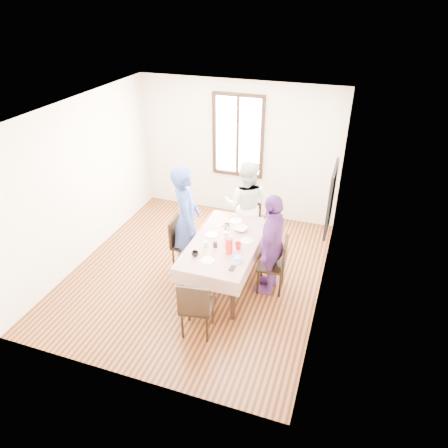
{
  "coord_description": "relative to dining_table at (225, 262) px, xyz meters",
  "views": [
    {
      "loc": [
        2.21,
        -5.08,
        4.17
      ],
      "look_at": [
        0.52,
        -0.13,
        1.1
      ],
      "focal_mm": 32.84,
      "sensor_mm": 36.0,
      "label": 1
    }
  ],
  "objects": [
    {
      "name": "ground",
      "position": [
        -0.52,
        0.08,
        -0.38
      ],
      "size": [
        4.5,
        4.5,
        0.0
      ],
      "primitive_type": "plane",
      "color": "black",
      "rests_on": "ground"
    },
    {
      "name": "back_wall",
      "position": [
        -0.52,
        2.33,
        0.98
      ],
      "size": [
        4.0,
        0.0,
        4.0
      ],
      "primitive_type": "plane",
      "rotation": [
        1.57,
        0.0,
        0.0
      ],
      "color": "beige",
      "rests_on": "ground"
    },
    {
      "name": "right_wall",
      "position": [
        1.48,
        0.08,
        0.98
      ],
      "size": [
        0.0,
        4.5,
        4.5
      ],
      "primitive_type": "plane",
      "rotation": [
        1.57,
        0.0,
        -1.57
      ],
      "color": "beige",
      "rests_on": "ground"
    },
    {
      "name": "window_frame",
      "position": [
        -0.52,
        2.31,
        1.27
      ],
      "size": [
        1.02,
        0.06,
        1.62
      ],
      "primitive_type": "cube",
      "color": "black",
      "rests_on": "back_wall"
    },
    {
      "name": "window_pane",
      "position": [
        -0.52,
        2.32,
        1.27
      ],
      "size": [
        0.9,
        0.02,
        1.5
      ],
      "primitive_type": "cube",
      "color": "white",
      "rests_on": "back_wall"
    },
    {
      "name": "art_poster",
      "position": [
        1.46,
        0.38,
        1.18
      ],
      "size": [
        0.04,
        0.76,
        0.96
      ],
      "primitive_type": "cube",
      "color": "red",
      "rests_on": "right_wall"
    },
    {
      "name": "dining_table",
      "position": [
        0.0,
        0.0,
        0.0
      ],
      "size": [
        0.88,
        1.7,
        0.75
      ],
      "primitive_type": "cube",
      "color": "black",
      "rests_on": "ground"
    },
    {
      "name": "tablecloth",
      "position": [
        0.0,
        0.0,
        0.38
      ],
      "size": [
        1.0,
        1.82,
        0.01
      ],
      "primitive_type": "cube",
      "color": "#570C07",
      "rests_on": "dining_table"
    },
    {
      "name": "chair_left",
      "position": [
        -0.73,
        0.16,
        0.08
      ],
      "size": [
        0.44,
        0.44,
        0.91
      ],
      "primitive_type": "cube",
      "rotation": [
        0.0,
        0.0,
        -1.53
      ],
      "color": "black",
      "rests_on": "ground"
    },
    {
      "name": "chair_right",
      "position": [
        0.73,
        0.05,
        0.08
      ],
      "size": [
        0.45,
        0.45,
        0.91
      ],
      "primitive_type": "cube",
      "rotation": [
        0.0,
        0.0,
        1.65
      ],
      "color": "black",
      "rests_on": "ground"
    },
    {
      "name": "chair_far",
      "position": [
        0.0,
        1.17,
        0.08
      ],
      "size": [
        0.46,
        0.46,
        0.91
      ],
      "primitive_type": "cube",
      "rotation": [
        0.0,
        0.0,
        3.04
      ],
      "color": "black",
      "rests_on": "ground"
    },
    {
      "name": "chair_near",
      "position": [
        0.0,
        -1.17,
        0.08
      ],
      "size": [
        0.48,
        0.48,
        0.91
      ],
      "primitive_type": "cube",
      "rotation": [
        0.0,
        0.0,
        0.15
      ],
      "color": "black",
      "rests_on": "ground"
    },
    {
      "name": "person_left",
      "position": [
        -0.71,
        0.16,
        0.55
      ],
      "size": [
        0.68,
        0.79,
        1.84
      ],
      "primitive_type": "imported",
      "rotation": [
        0.0,
        0.0,
        2.0
      ],
      "color": "#304690",
      "rests_on": "ground"
    },
    {
      "name": "person_far",
      "position": [
        0.0,
        1.15,
        0.45
      ],
      "size": [
        0.87,
        0.71,
        1.65
      ],
      "primitive_type": "imported",
      "rotation": [
        0.0,
        0.0,
        3.26
      ],
      "color": "silver",
      "rests_on": "ground"
    },
    {
      "name": "person_right",
      "position": [
        0.71,
        0.05,
        0.45
      ],
      "size": [
        0.45,
        0.98,
        1.65
      ],
      "primitive_type": "imported",
      "rotation": [
        0.0,
        0.0,
        -1.62
      ],
      "color": "#64317E",
      "rests_on": "ground"
    },
    {
      "name": "mug_black",
      "position": [
        -0.29,
        -0.51,
        0.43
      ],
      "size": [
        0.11,
        0.11,
        0.08
      ],
      "primitive_type": "imported",
      "rotation": [
        0.0,
        0.0,
        -0.12
      ],
      "color": "black",
      "rests_on": "tablecloth"
    },
    {
      "name": "mug_flag",
      "position": [
        0.25,
        -0.13,
        0.44
      ],
      "size": [
        0.15,
        0.15,
        0.1
      ],
      "primitive_type": "imported",
      "rotation": [
        0.0,
        0.0,
        0.82
      ],
      "color": "red",
      "rests_on": "tablecloth"
    },
    {
      "name": "mug_green",
      "position": [
        -0.1,
        0.4,
        0.42
      ],
      "size": [
        0.09,
        0.09,
        0.07
      ],
      "primitive_type": "imported",
      "rotation": [
        0.0,
        0.0,
        -0.04
      ],
      "color": "#0C7226",
      "rests_on": "tablecloth"
    },
    {
      "name": "serving_bowl",
      "position": [
        0.13,
        0.39,
        0.41
      ],
      "size": [
        0.27,
        0.27,
        0.05
      ],
      "primitive_type": "imported",
      "rotation": [
        0.0,
        0.0,
        -0.22
      ],
      "color": "white",
      "rests_on": "tablecloth"
    },
    {
      "name": "juice_carton",
      "position": [
        0.16,
        -0.28,
        0.51
      ],
      "size": [
        0.08,
        0.08,
        0.25
      ],
      "primitive_type": "cube",
      "color": "red",
      "rests_on": "tablecloth"
    },
    {
      "name": "butter_tub",
      "position": [
        0.35,
        -0.45,
        0.42
      ],
      "size": [
        0.13,
        0.13,
        0.07
      ],
      "primitive_type": "cylinder",
      "color": "white",
      "rests_on": "tablecloth"
    },
    {
      "name": "jam_jar",
      "position": [
        -0.09,
        -0.19,
        0.43
      ],
      "size": [
        0.07,
        0.07,
        0.09
      ],
      "primitive_type": "cylinder",
      "color": "black",
      "rests_on": "tablecloth"
    },
    {
      "name": "drinking_glass",
      "position": [
        -0.23,
        -0.23,
        0.43
      ],
      "size": [
        0.07,
        0.07,
        0.09
      ],
      "primitive_type": "cylinder",
      "color": "silver",
      "rests_on": "tablecloth"
    },
    {
      "name": "smartphone",
      "position": [
        0.32,
        -0.63,
        0.39
      ],
      "size": [
        0.07,
        0.14,
        0.01
      ],
      "primitive_type": "cube",
      "color": "black",
      "rests_on": "tablecloth"
    },
    {
      "name": "flower_vase",
      "position": [
        -0.02,
        0.08,
        0.45
      ],
      "size": [
        0.06,
        0.06,
        0.13
      ],
      "primitive_type": "cylinder",
      "color": "silver",
      "rests_on": "tablecloth"
    },
    {
      "name": "plate_left",
      "position": [
        -0.27,
        0.11,
        0.39
      ],
      "size": [
        0.2,
        0.2,
        0.01
      ],
      "primitive_type": "cylinder",
      "color": "white",
      "rests_on": "tablecloth"
    },
    {
      "name": "plate_right",
      "position": [
        0.31,
        0.11,
        0.39
      ],
      "size": [
        0.2,
        0.2,
        0.01
      ],
      "primitive_type": "cylinder",
      "color": "white",
      "rests_on": "tablecloth"
    },
    {
      "name": "plate_far",
      "position": [
        -0.02,
        0.64,
        0.39
      ],
      "size": [
        0.2,
        0.2,
        0.01
      ],
      "primitive_type": "cylinder",
      "color": "white",
      "rests_on": "tablecloth"
    },
    {
      "name": "plate_near",
      "position": [
        -0.07,
        -0.57,
        0.39
      ],
      "size": [
        0.2,
        0.2,
        0.01
      ],
      "primitive_type": "cylinder",
      "color": "white",
      "rests_on": "tablecloth"
    },
    {
      "name": "butter_lid",
      "position": [
        0.35,
        -0.45,
        0.46
      ],
      "size": [
        0.12,
        0.12,
        0.01
      ],
      "primitive_type": "cylinder",
      "color": "blue",
      "rests_on": "butter_tub"
    },
    {
      "name": "flower_bunch",
      "position": [
        -0.02,
        0.08,
        0.56
      ],
      "size": [
        0.09,
        0.09,
        0.1
      ],
      "primitive_type": null,
      "color": "yellow",
      "rests_on": "flower_vase"
    }
  ]
}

